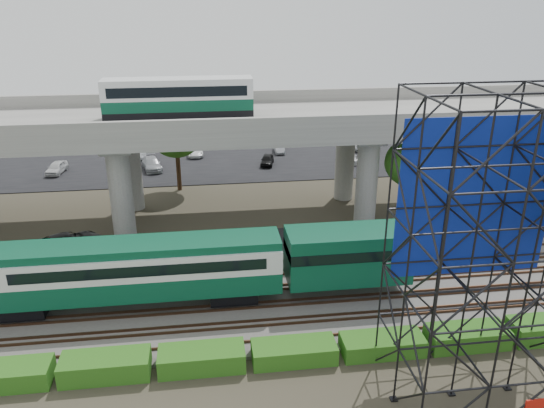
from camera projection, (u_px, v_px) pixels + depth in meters
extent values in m
plane|color=#474233|center=(266.00, 317.00, 32.97)|extent=(140.00, 140.00, 0.00)
cube|color=slate|center=(263.00, 298.00, 34.77)|extent=(90.00, 12.00, 0.20)
cube|color=black|center=(250.00, 243.00, 42.62)|extent=(90.00, 5.00, 0.08)
cube|color=black|center=(232.00, 159.00, 64.26)|extent=(90.00, 18.00, 0.08)
cube|color=#476676|center=(224.00, 119.00, 84.53)|extent=(140.00, 40.00, 0.03)
cube|color=#472D1E|center=(272.00, 339.00, 30.36)|extent=(90.00, 0.08, 0.16)
cube|color=#472D1E|center=(269.00, 325.00, 31.69)|extent=(90.00, 0.08, 0.16)
cube|color=#472D1E|center=(268.00, 320.00, 32.20)|extent=(90.00, 0.08, 0.16)
cube|color=#472D1E|center=(265.00, 307.00, 33.53)|extent=(90.00, 0.08, 0.16)
cube|color=#472D1E|center=(264.00, 302.00, 34.04)|extent=(90.00, 0.08, 0.16)
cube|color=#472D1E|center=(261.00, 290.00, 35.37)|extent=(90.00, 0.08, 0.16)
cube|color=#472D1E|center=(260.00, 286.00, 35.88)|extent=(90.00, 0.08, 0.16)
cube|color=#472D1E|center=(258.00, 276.00, 37.21)|extent=(90.00, 0.08, 0.16)
cube|color=#472D1E|center=(257.00, 272.00, 37.73)|extent=(90.00, 0.08, 0.16)
cube|color=#472D1E|center=(255.00, 262.00, 39.05)|extent=(90.00, 0.08, 0.16)
cube|color=black|center=(23.00, 306.00, 32.69)|extent=(3.00, 2.20, 0.90)
cube|color=black|center=(233.00, 291.00, 34.28)|extent=(3.00, 2.20, 0.90)
cube|color=#0A462E|center=(129.00, 282.00, 33.06)|extent=(19.00, 3.00, 1.40)
cube|color=silver|center=(126.00, 262.00, 32.52)|extent=(19.00, 3.00, 1.50)
cube|color=#0A462E|center=(125.00, 247.00, 32.15)|extent=(19.00, 2.60, 0.50)
cube|color=black|center=(143.00, 260.00, 32.62)|extent=(15.00, 3.06, 0.70)
cube|color=#0A462E|center=(348.00, 254.00, 34.40)|extent=(8.00, 3.00, 3.40)
cube|color=#9E9B93|center=(243.00, 123.00, 44.52)|extent=(80.00, 12.00, 1.20)
cube|color=#9E9B93|center=(249.00, 125.00, 38.79)|extent=(80.00, 0.50, 1.10)
cube|color=#9E9B93|center=(238.00, 97.00, 49.38)|extent=(80.00, 0.50, 1.10)
cylinder|color=#9E9B93|center=(121.00, 194.00, 41.77)|extent=(1.80, 1.80, 8.00)
cylinder|color=#9E9B93|center=(131.00, 167.00, 48.22)|extent=(1.80, 1.80, 8.00)
cube|color=#9E9B93|center=(122.00, 137.00, 43.63)|extent=(2.40, 9.00, 0.60)
cylinder|color=#9E9B93|center=(367.00, 183.00, 44.22)|extent=(1.80, 1.80, 8.00)
cylinder|color=#9E9B93|center=(345.00, 159.00, 50.66)|extent=(1.80, 1.80, 8.00)
cube|color=#9E9B93|center=(358.00, 130.00, 46.07)|extent=(2.40, 9.00, 0.60)
cylinder|color=#9E9B93|center=(520.00, 152.00, 52.87)|extent=(1.80, 1.80, 8.00)
cube|color=black|center=(180.00, 113.00, 43.53)|extent=(12.00, 2.50, 0.70)
cube|color=#0A462E|center=(179.00, 104.00, 43.23)|extent=(12.00, 2.50, 0.90)
cube|color=silver|center=(178.00, 90.00, 42.83)|extent=(12.00, 2.50, 1.30)
cube|color=black|center=(178.00, 90.00, 42.81)|extent=(11.00, 2.56, 0.80)
cube|color=silver|center=(177.00, 80.00, 42.53)|extent=(12.00, 2.40, 0.30)
cube|color=navy|center=(476.00, 199.00, 26.17)|extent=(8.10, 0.08, 8.25)
cube|color=black|center=(479.00, 391.00, 26.79)|extent=(9.36, 6.36, 0.08)
cube|color=#245513|center=(5.00, 376.00, 27.09)|extent=(4.60, 1.80, 1.10)
cube|color=#245513|center=(106.00, 366.00, 27.69)|extent=(4.60, 1.80, 1.20)
cube|color=#245513|center=(202.00, 359.00, 28.31)|extent=(4.60, 1.80, 1.15)
cube|color=#245513|center=(294.00, 352.00, 28.94)|extent=(4.60, 1.80, 1.03)
cube|color=#245513|center=(382.00, 345.00, 29.55)|extent=(4.60, 1.80, 1.01)
cube|color=#245513|center=(467.00, 337.00, 30.15)|extent=(4.60, 1.80, 1.12)
cylinder|color=#382314|center=(411.00, 199.00, 45.30)|extent=(0.44, 0.44, 4.80)
ellipsoid|color=#245513|center=(414.00, 163.00, 44.12)|extent=(4.94, 4.94, 4.18)
cylinder|color=#382314|center=(178.00, 167.00, 53.44)|extent=(0.44, 0.44, 4.80)
ellipsoid|color=#245513|center=(176.00, 136.00, 52.26)|extent=(4.94, 4.94, 4.18)
imported|color=black|center=(68.00, 243.00, 40.90)|extent=(5.82, 4.27, 1.47)
imported|color=silver|center=(57.00, 168.00, 58.84)|extent=(2.04, 3.91, 1.27)
imported|color=#B3B6BB|center=(141.00, 153.00, 64.52)|extent=(1.71, 3.76, 1.20)
imported|color=#95989C|center=(152.00, 164.00, 60.10)|extent=(2.83, 4.85, 1.32)
imported|color=white|center=(195.00, 151.00, 65.34)|extent=(2.00, 4.08, 1.11)
imported|color=black|center=(267.00, 160.00, 61.74)|extent=(2.11, 3.67, 1.17)
imported|color=#96979D|center=(279.00, 148.00, 66.63)|extent=(1.26, 3.32, 1.08)
imported|color=#BBBBBB|center=(349.00, 157.00, 62.94)|extent=(2.42, 4.41, 1.21)
imported|color=#ACAFB4|center=(362.00, 145.00, 67.92)|extent=(3.06, 4.73, 1.21)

